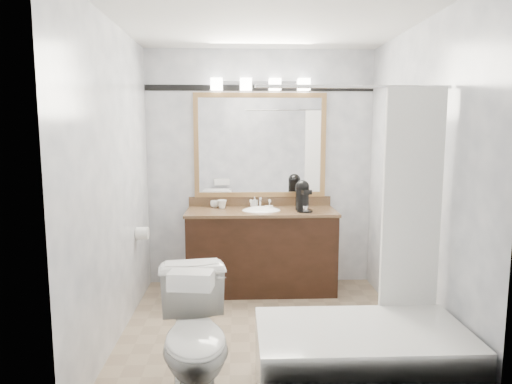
# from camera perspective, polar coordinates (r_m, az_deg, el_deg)

# --- Properties ---
(room) EXTENTS (2.42, 2.62, 2.52)m
(room) POSITION_cam_1_polar(r_m,az_deg,el_deg) (3.61, 1.48, 1.13)
(room) COLOR #9C8569
(room) RESTS_ON ground
(vanity) EXTENTS (1.53, 0.58, 0.97)m
(vanity) POSITION_cam_1_polar(r_m,az_deg,el_deg) (4.76, 0.65, -7.12)
(vanity) COLOR black
(vanity) RESTS_ON ground
(mirror) EXTENTS (1.40, 0.04, 1.10)m
(mirror) POSITION_cam_1_polar(r_m,az_deg,el_deg) (4.87, 0.51, 5.83)
(mirror) COLOR #AD804E
(mirror) RESTS_ON room
(vanity_light_bar) EXTENTS (1.02, 0.14, 0.12)m
(vanity_light_bar) POSITION_cam_1_polar(r_m,az_deg,el_deg) (4.83, 0.55, 13.34)
(vanity_light_bar) COLOR silver
(vanity_light_bar) RESTS_ON room
(accent_stripe) EXTENTS (2.40, 0.01, 0.06)m
(accent_stripe) POSITION_cam_1_polar(r_m,az_deg,el_deg) (4.89, 0.51, 12.87)
(accent_stripe) COLOR black
(accent_stripe) RESTS_ON room
(bathtub) EXTENTS (1.30, 0.75, 1.96)m
(bathtub) POSITION_cam_1_polar(r_m,az_deg,el_deg) (3.12, 13.36, -18.88)
(bathtub) COLOR white
(bathtub) RESTS_ON ground
(tp_roll) EXTENTS (0.11, 0.12, 0.12)m
(tp_roll) POSITION_cam_1_polar(r_m,az_deg,el_deg) (4.44, -14.01, -5.02)
(tp_roll) COLOR white
(tp_roll) RESTS_ON room
(toilet) EXTENTS (0.56, 0.83, 0.79)m
(toilet) POSITION_cam_1_polar(r_m,az_deg,el_deg) (2.97, -7.52, -17.71)
(toilet) COLOR white
(toilet) RESTS_ON ground
(tissue_box) EXTENTS (0.26, 0.16, 0.10)m
(tissue_box) POSITION_cam_1_polar(r_m,az_deg,el_deg) (2.61, -8.12, -10.85)
(tissue_box) COLOR white
(tissue_box) RESTS_ON toilet
(coffee_maker) EXTENTS (0.17, 0.20, 0.32)m
(coffee_maker) POSITION_cam_1_polar(r_m,az_deg,el_deg) (4.62, 5.85, -0.40)
(coffee_maker) COLOR black
(coffee_maker) RESTS_ON vanity
(cup_left) EXTENTS (0.11, 0.11, 0.07)m
(cup_left) POSITION_cam_1_polar(r_m,az_deg,el_deg) (4.85, -5.19, -1.51)
(cup_left) COLOR white
(cup_left) RESTS_ON vanity
(cup_right) EXTENTS (0.10, 0.10, 0.09)m
(cup_right) POSITION_cam_1_polar(r_m,az_deg,el_deg) (4.78, -4.28, -1.53)
(cup_right) COLOR white
(cup_right) RESTS_ON vanity
(soap_bottle_a) EXTENTS (0.07, 0.07, 0.11)m
(soap_bottle_a) POSITION_cam_1_polar(r_m,az_deg,el_deg) (4.84, -0.16, -1.24)
(soap_bottle_a) COLOR white
(soap_bottle_a) RESTS_ON vanity
(soap_bar) EXTENTS (0.08, 0.05, 0.03)m
(soap_bar) POSITION_cam_1_polar(r_m,az_deg,el_deg) (4.79, 1.63, -1.87)
(soap_bar) COLOR beige
(soap_bar) RESTS_ON vanity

